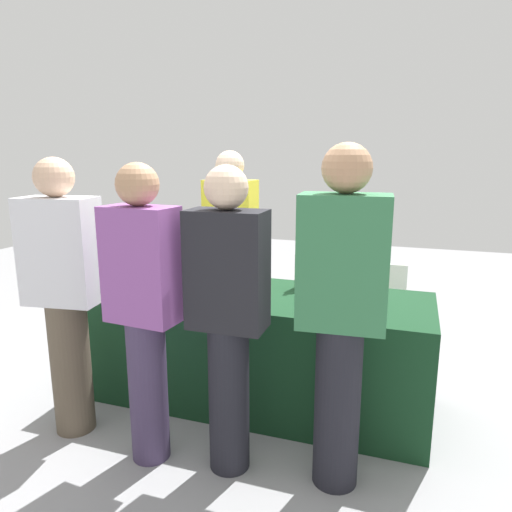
{
  "coord_description": "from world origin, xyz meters",
  "views": [
    {
      "loc": [
        0.95,
        -2.8,
        1.67
      ],
      "look_at": [
        0.0,
        0.0,
        1.02
      ],
      "focal_mm": 32.76,
      "sensor_mm": 36.0,
      "label": 1
    }
  ],
  "objects_px": {
    "wine_bottle_0": "(148,265)",
    "guest_1": "(144,306)",
    "guest_0": "(64,290)",
    "server_pouring": "(231,248)",
    "guest_3": "(341,310)",
    "wine_bottle_1": "(182,265)",
    "wine_glass_0": "(148,277)",
    "menu_board": "(373,311)",
    "guest_2": "(228,313)",
    "wine_bottle_4": "(300,271)",
    "wine_glass_3": "(341,294)",
    "ice_bucket": "(353,288)",
    "wine_bottle_3": "(236,268)",
    "wine_glass_1": "(236,282)",
    "wine_bottle_5": "(330,278)",
    "wine_bottle_2": "(201,266)",
    "wine_glass_2": "(317,292)"
  },
  "relations": [
    {
      "from": "server_pouring",
      "to": "guest_3",
      "type": "relative_size",
      "value": 0.98
    },
    {
      "from": "wine_bottle_4",
      "to": "ice_bucket",
      "type": "xyz_separation_m",
      "value": [
        0.38,
        -0.19,
        -0.03
      ]
    },
    {
      "from": "wine_bottle_5",
      "to": "wine_glass_0",
      "type": "xyz_separation_m",
      "value": [
        -1.16,
        -0.31,
        -0.01
      ]
    },
    {
      "from": "wine_glass_3",
      "to": "guest_2",
      "type": "relative_size",
      "value": 0.08
    },
    {
      "from": "wine_glass_1",
      "to": "menu_board",
      "type": "xyz_separation_m",
      "value": [
        0.8,
        1.08,
        -0.46
      ]
    },
    {
      "from": "wine_bottle_4",
      "to": "ice_bucket",
      "type": "distance_m",
      "value": 0.43
    },
    {
      "from": "wine_bottle_0",
      "to": "wine_glass_3",
      "type": "relative_size",
      "value": 2.27
    },
    {
      "from": "wine_bottle_1",
      "to": "guest_3",
      "type": "xyz_separation_m",
      "value": [
        1.27,
        -0.79,
        0.06
      ]
    },
    {
      "from": "wine_bottle_0",
      "to": "wine_bottle_1",
      "type": "distance_m",
      "value": 0.25
    },
    {
      "from": "wine_bottle_1",
      "to": "wine_glass_0",
      "type": "distance_m",
      "value": 0.35
    },
    {
      "from": "wine_glass_0",
      "to": "menu_board",
      "type": "bearing_deg",
      "value": 40.41
    },
    {
      "from": "wine_glass_3",
      "to": "guest_0",
      "type": "relative_size",
      "value": 0.08
    },
    {
      "from": "wine_bottle_5",
      "to": "guest_1",
      "type": "distance_m",
      "value": 1.21
    },
    {
      "from": "wine_bottle_1",
      "to": "ice_bucket",
      "type": "distance_m",
      "value": 1.25
    },
    {
      "from": "wine_bottle_1",
      "to": "menu_board",
      "type": "relative_size",
      "value": 0.37
    },
    {
      "from": "wine_glass_3",
      "to": "wine_glass_2",
      "type": "bearing_deg",
      "value": -172.25
    },
    {
      "from": "wine_bottle_4",
      "to": "guest_0",
      "type": "bearing_deg",
      "value": -143.27
    },
    {
      "from": "wine_glass_1",
      "to": "guest_1",
      "type": "xyz_separation_m",
      "value": [
        -0.26,
        -0.67,
        0.03
      ]
    },
    {
      "from": "menu_board",
      "to": "guest_2",
      "type": "bearing_deg",
      "value": -115.09
    },
    {
      "from": "wine_bottle_4",
      "to": "guest_3",
      "type": "bearing_deg",
      "value": -64.69
    },
    {
      "from": "wine_bottle_4",
      "to": "wine_glass_3",
      "type": "distance_m",
      "value": 0.49
    },
    {
      "from": "wine_bottle_3",
      "to": "ice_bucket",
      "type": "height_order",
      "value": "wine_bottle_3"
    },
    {
      "from": "wine_bottle_0",
      "to": "wine_glass_0",
      "type": "distance_m",
      "value": 0.32
    },
    {
      "from": "wine_bottle_1",
      "to": "wine_bottle_4",
      "type": "xyz_separation_m",
      "value": [
        0.86,
        0.06,
        0.01
      ]
    },
    {
      "from": "guest_0",
      "to": "wine_bottle_3",
      "type": "bearing_deg",
      "value": 40.72
    },
    {
      "from": "wine_bottle_4",
      "to": "menu_board",
      "type": "height_order",
      "value": "wine_bottle_4"
    },
    {
      "from": "wine_bottle_0",
      "to": "guest_1",
      "type": "xyz_separation_m",
      "value": [
        0.49,
        -0.85,
        0.01
      ]
    },
    {
      "from": "wine_bottle_5",
      "to": "guest_1",
      "type": "xyz_separation_m",
      "value": [
        -0.83,
        -0.88,
        0.0
      ]
    },
    {
      "from": "guest_0",
      "to": "menu_board",
      "type": "relative_size",
      "value": 2.05
    },
    {
      "from": "wine_bottle_1",
      "to": "wine_bottle_4",
      "type": "height_order",
      "value": "wine_bottle_4"
    },
    {
      "from": "guest_1",
      "to": "guest_0",
      "type": "bearing_deg",
      "value": 176.5
    },
    {
      "from": "guest_0",
      "to": "wine_bottle_0",
      "type": "bearing_deg",
      "value": 74.78
    },
    {
      "from": "ice_bucket",
      "to": "menu_board",
      "type": "height_order",
      "value": "ice_bucket"
    },
    {
      "from": "guest_1",
      "to": "wine_glass_3",
      "type": "bearing_deg",
      "value": 38.63
    },
    {
      "from": "wine_bottle_2",
      "to": "guest_3",
      "type": "distance_m",
      "value": 1.4
    },
    {
      "from": "wine_glass_0",
      "to": "guest_2",
      "type": "relative_size",
      "value": 0.09
    },
    {
      "from": "wine_bottle_2",
      "to": "menu_board",
      "type": "bearing_deg",
      "value": 34.55
    },
    {
      "from": "guest_2",
      "to": "server_pouring",
      "type": "bearing_deg",
      "value": 110.56
    },
    {
      "from": "wine_bottle_5",
      "to": "wine_glass_0",
      "type": "relative_size",
      "value": 2.18
    },
    {
      "from": "server_pouring",
      "to": "guest_2",
      "type": "distance_m",
      "value": 1.46
    },
    {
      "from": "wine_bottle_4",
      "to": "server_pouring",
      "type": "xyz_separation_m",
      "value": [
        -0.68,
        0.44,
        0.03
      ]
    },
    {
      "from": "guest_3",
      "to": "wine_bottle_2",
      "type": "bearing_deg",
      "value": 139.74
    },
    {
      "from": "wine_bottle_3",
      "to": "server_pouring",
      "type": "xyz_separation_m",
      "value": [
        -0.23,
        0.49,
        0.04
      ]
    },
    {
      "from": "guest_2",
      "to": "menu_board",
      "type": "distance_m",
      "value": 1.85
    },
    {
      "from": "wine_bottle_0",
      "to": "guest_2",
      "type": "height_order",
      "value": "guest_2"
    },
    {
      "from": "wine_bottle_1",
      "to": "menu_board",
      "type": "xyz_separation_m",
      "value": [
        1.31,
        0.83,
        -0.48
      ]
    },
    {
      "from": "guest_0",
      "to": "guest_3",
      "type": "distance_m",
      "value": 1.6
    },
    {
      "from": "guest_1",
      "to": "wine_bottle_0",
      "type": "bearing_deg",
      "value": 125.26
    },
    {
      "from": "ice_bucket",
      "to": "wine_glass_3",
      "type": "bearing_deg",
      "value": -106.64
    },
    {
      "from": "wine_bottle_1",
      "to": "guest_1",
      "type": "xyz_separation_m",
      "value": [
        0.26,
        -0.92,
        0.01
      ]
    }
  ]
}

